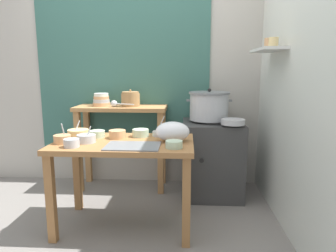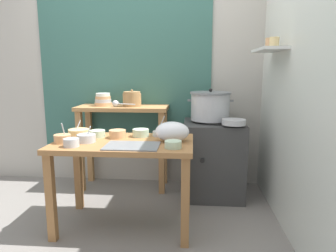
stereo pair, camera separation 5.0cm
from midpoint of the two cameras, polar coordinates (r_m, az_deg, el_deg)
ground_plane at (r=2.77m, az=-9.44°, el=-17.33°), size 9.00×9.00×0.00m
wall_back at (r=3.52m, az=-4.72°, el=10.69°), size 4.40×0.12×2.60m
wall_right at (r=2.72m, az=21.38°, el=10.06°), size 0.30×3.20×2.60m
prep_table at (r=2.52m, az=-8.61°, el=-5.26°), size 1.10×0.66×0.72m
back_shelf_table at (r=3.35m, az=-8.95°, el=-0.12°), size 0.96×0.40×0.90m
stove_block at (r=3.23m, az=7.63°, el=-5.90°), size 0.60×0.61×0.78m
steamer_pot at (r=3.14m, az=7.11°, el=3.71°), size 0.46×0.41×0.32m
clay_pot at (r=3.29m, az=-7.36°, el=4.94°), size 0.19×0.19×0.18m
bowl_stack_enamel at (r=3.37m, az=-12.60°, el=4.68°), size 0.18×0.18×0.14m
ladle at (r=3.24m, az=-10.21°, el=4.07°), size 0.26×0.12×0.07m
serving_tray at (r=2.31m, az=-7.13°, el=-3.69°), size 0.40×0.28×0.01m
plastic_bag at (r=2.44m, az=0.25°, el=-1.04°), size 0.27×0.19×0.16m
wide_pan at (r=2.92m, az=11.37°, el=0.77°), size 0.22×0.22×0.05m
prep_bowl_0 at (r=2.74m, az=-16.72°, el=-1.20°), size 0.18×0.18×0.13m
prep_bowl_1 at (r=2.39m, az=-17.94°, el=-2.94°), size 0.11×0.11×0.06m
prep_bowl_2 at (r=2.61m, az=-9.87°, el=-1.43°), size 0.14×0.14×0.07m
prep_bowl_3 at (r=2.50m, az=-15.39°, el=-2.19°), size 0.15×0.15×0.13m
prep_bowl_4 at (r=2.64m, az=-5.63°, el=-1.22°), size 0.14×0.14×0.06m
prep_bowl_5 at (r=2.67m, az=-13.47°, el=-1.38°), size 0.13×0.13×0.06m
prep_bowl_6 at (r=2.53m, az=-19.46°, el=-2.23°), size 0.13×0.13×0.16m
prep_bowl_7 at (r=2.65m, az=-2.15°, el=-1.32°), size 0.12×0.12×0.18m
prep_bowl_8 at (r=2.25m, az=0.48°, el=-3.34°), size 0.12×0.12×0.05m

